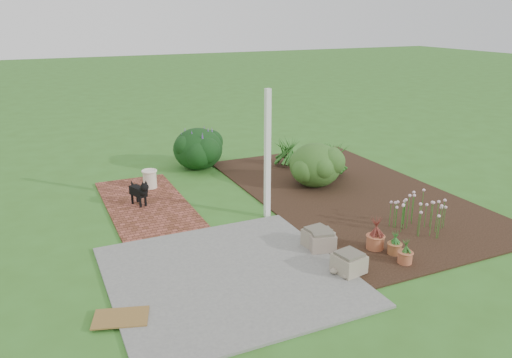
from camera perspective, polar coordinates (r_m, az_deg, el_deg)
name	(u,v)px	position (r m, az deg, el deg)	size (l,w,h in m)	color
ground	(255,221)	(9.60, -0.09, -4.81)	(80.00, 80.00, 0.00)	#356820
concrete_patio	(228,275)	(7.71, -3.18, -10.89)	(3.50, 3.50, 0.04)	slate
brick_path	(146,203)	(10.66, -12.43, -2.73)	(1.60, 3.50, 0.04)	#5C2F1D
garden_bed	(349,193)	(11.18, 10.57, -1.62)	(4.00, 7.00, 0.03)	black
veranda_post	(267,155)	(9.39, 1.32, 2.74)	(0.10, 0.10, 2.50)	white
stone_trough_near	(349,263)	(7.81, 10.57, -9.46)	(0.41, 0.41, 0.28)	gray
stone_trough_mid	(321,241)	(8.46, 7.44, -7.01)	(0.42, 0.42, 0.28)	gray
stone_trough_far	(318,238)	(8.54, 7.08, -6.74)	(0.42, 0.42, 0.28)	#786A5C
coir_doormat	(121,318)	(6.92, -15.20, -15.04)	(0.70, 0.45, 0.02)	brown
black_dog	(140,191)	(10.42, -13.17, -1.33)	(0.33, 0.58, 0.52)	black
cream_ceramic_urn	(150,179)	(11.45, -12.04, -0.02)	(0.30, 0.30, 0.40)	#F1DFC6
evergreen_shrub	(315,164)	(11.41, 6.80, 1.72)	(1.18, 1.18, 1.00)	#104018
agapanthus_clump_back	(331,155)	(12.14, 8.61, 2.68)	(1.12, 1.12, 1.01)	#0C3613
agapanthus_clump_front	(288,149)	(12.86, 3.64, 3.43)	(0.98, 0.98, 0.87)	#1C3B10
pink_flower_patch	(421,212)	(9.54, 18.35, -3.65)	(1.02, 1.02, 0.65)	#113D0F
terracotta_pot_bronze	(375,242)	(8.66, 13.46, -7.00)	(0.29, 0.29, 0.24)	#B05E3B
terracotta_pot_small_left	(394,248)	(8.57, 15.54, -7.64)	(0.22, 0.22, 0.18)	#9A5C34
terracotta_pot_small_right	(405,257)	(8.31, 16.67, -8.57)	(0.23, 0.23, 0.19)	#A95A39
purple_flowering_bush	(198,148)	(12.79, -6.66, 3.57)	(1.25, 1.25, 1.07)	black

